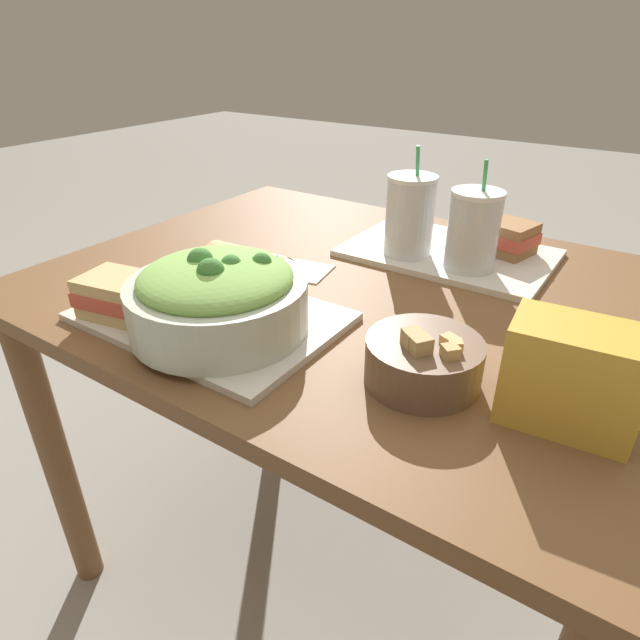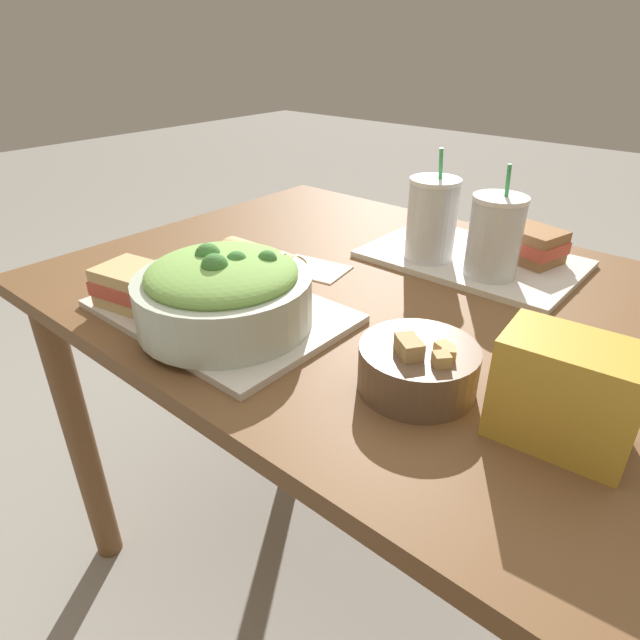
# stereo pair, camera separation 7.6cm
# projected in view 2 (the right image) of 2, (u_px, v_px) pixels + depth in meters

# --- Properties ---
(ground_plane) EXTENTS (12.00, 12.00, 0.00)m
(ground_plane) POSITION_uv_depth(u_px,v_px,m) (355.00, 560.00, 1.36)
(ground_plane) COLOR gray
(dining_table) EXTENTS (1.13, 0.89, 0.77)m
(dining_table) POSITION_uv_depth(u_px,v_px,m) (366.00, 338.00, 1.04)
(dining_table) COLOR brown
(dining_table) RESTS_ON ground_plane
(tray_near) EXTENTS (0.40, 0.28, 0.01)m
(tray_near) POSITION_uv_depth(u_px,v_px,m) (220.00, 311.00, 0.88)
(tray_near) COLOR beige
(tray_near) RESTS_ON dining_table
(tray_far) EXTENTS (0.40, 0.28, 0.01)m
(tray_far) POSITION_uv_depth(u_px,v_px,m) (472.00, 259.00, 1.07)
(tray_far) COLOR beige
(tray_far) RESTS_ON dining_table
(salad_bowl) EXTENTS (0.27, 0.27, 0.13)m
(salad_bowl) POSITION_uv_depth(u_px,v_px,m) (224.00, 291.00, 0.80)
(salad_bowl) COLOR beige
(salad_bowl) RESTS_ON tray_near
(soup_bowl) EXTENTS (0.15, 0.15, 0.08)m
(soup_bowl) POSITION_uv_depth(u_px,v_px,m) (418.00, 366.00, 0.68)
(soup_bowl) COLOR brown
(soup_bowl) RESTS_ON dining_table
(sandwich_near) EXTENTS (0.16, 0.11, 0.06)m
(sandwich_near) POSITION_uv_depth(u_px,v_px,m) (140.00, 288.00, 0.87)
(sandwich_near) COLOR tan
(sandwich_near) RESTS_ON tray_near
(baguette_near) EXTENTS (0.15, 0.08, 0.08)m
(baguette_near) POSITION_uv_depth(u_px,v_px,m) (261.00, 269.00, 0.92)
(baguette_near) COLOR tan
(baguette_near) RESTS_ON tray_near
(sandwich_far) EXTENTS (0.15, 0.12, 0.06)m
(sandwich_far) POSITION_uv_depth(u_px,v_px,m) (526.00, 243.00, 1.05)
(sandwich_far) COLOR olive
(sandwich_far) RESTS_ON tray_far
(drink_cup_dark) EXTENTS (0.10, 0.10, 0.21)m
(drink_cup_dark) POSITION_uv_depth(u_px,v_px,m) (431.00, 222.00, 1.03)
(drink_cup_dark) COLOR silver
(drink_cup_dark) RESTS_ON tray_far
(drink_cup_red) EXTENTS (0.10, 0.10, 0.20)m
(drink_cup_red) POSITION_uv_depth(u_px,v_px,m) (494.00, 239.00, 0.96)
(drink_cup_red) COLOR silver
(drink_cup_red) RESTS_ON tray_far
(chip_bag) EXTENTS (0.16, 0.10, 0.13)m
(chip_bag) POSITION_uv_depth(u_px,v_px,m) (566.00, 393.00, 0.58)
(chip_bag) COLOR gold
(chip_bag) RESTS_ON dining_table
(napkin_folded) EXTENTS (0.15, 0.12, 0.00)m
(napkin_folded) POSITION_uv_depth(u_px,v_px,m) (312.00, 269.00, 1.04)
(napkin_folded) COLOR silver
(napkin_folded) RESTS_ON dining_table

